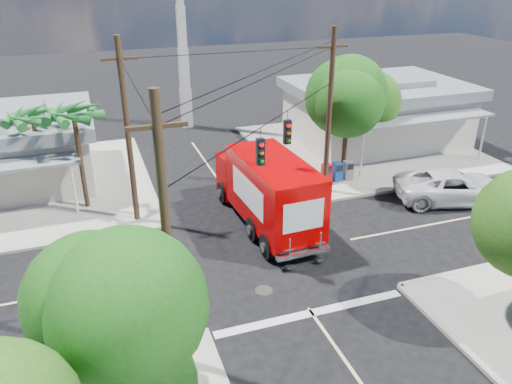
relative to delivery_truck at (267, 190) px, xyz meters
name	(u,v)px	position (x,y,z in m)	size (l,w,h in m)	color
ground	(271,255)	(-0.82, -2.73, -1.85)	(120.00, 120.00, 0.00)	black
sidewalk_ne	(361,148)	(10.06, 8.15, -1.78)	(14.12, 14.12, 0.14)	#AAA59A
sidewalk_nw	(23,190)	(-11.70, 8.15, -1.78)	(14.12, 14.12, 0.14)	#AAA59A
road_markings	(283,272)	(-0.82, -4.20, -1.84)	(32.00, 32.00, 0.01)	beige
building_ne	(377,110)	(11.68, 9.24, 0.47)	(11.80, 10.20, 4.50)	silver
radio_tower	(183,53)	(-0.32, 17.27, 3.80)	(0.80, 0.80, 17.00)	silver
tree_sw_front	(110,311)	(-7.81, -10.27, 2.49)	(3.88, 3.78, 6.03)	#422D1C
tree_ne_front	(349,100)	(6.39, 4.03, 2.92)	(4.21, 4.14, 6.66)	#422D1C
tree_ne_back	(368,97)	(8.99, 6.23, 2.34)	(3.77, 3.66, 5.82)	#422D1C
palm_nw_front	(74,116)	(-8.32, 4.77, 3.20)	(3.01, 3.08, 5.59)	#422D1C
palm_nw_back	(32,118)	(-10.32, 6.27, 2.83)	(3.01, 3.08, 5.19)	#422D1C
utility_poles	(224,148)	(-2.40, -1.12, 2.83)	(12.00, 10.68, 9.00)	#473321
picket_fence	(92,376)	(-8.62, -8.33, -1.16)	(5.94, 0.06, 1.00)	silver
vending_boxes	(337,172)	(5.68, 3.47, -1.16)	(1.90, 0.50, 1.10)	#9F080A
delivery_truck	(267,190)	(0.00, 0.00, 0.00)	(3.08, 8.53, 3.63)	black
parked_car	(453,187)	(10.39, -0.81, -0.99)	(2.83, 6.13, 1.70)	silver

